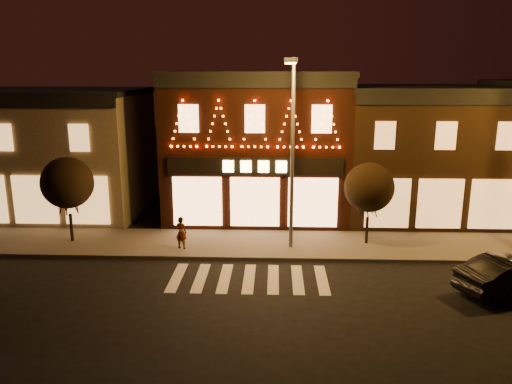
{
  "coord_description": "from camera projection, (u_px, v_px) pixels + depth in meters",
  "views": [
    {
      "loc": [
        1.03,
        -15.2,
        8.39
      ],
      "look_at": [
        0.29,
        4.0,
        3.69
      ],
      "focal_mm": 35.18,
      "sensor_mm": 36.0,
      "label": 1
    }
  ],
  "objects": [
    {
      "name": "ground",
      "position": [
        243.0,
        327.0,
        16.79
      ],
      "size": [
        120.0,
        120.0,
        0.0
      ],
      "primitive_type": "plane",
      "color": "black",
      "rests_on": "ground"
    },
    {
      "name": "sidewalk_far",
      "position": [
        294.0,
        245.0,
        24.46
      ],
      "size": [
        44.0,
        4.0,
        0.15
      ],
      "primitive_type": "cube",
      "color": "#47423D",
      "rests_on": "ground"
    },
    {
      "name": "building_left",
      "position": [
        41.0,
        151.0,
        29.99
      ],
      "size": [
        12.2,
        8.28,
        7.3
      ],
      "color": "#6F5F4F",
      "rests_on": "ground"
    },
    {
      "name": "building_pulp",
      "position": [
        258.0,
        144.0,
        29.36
      ],
      "size": [
        10.2,
        8.34,
        8.3
      ],
      "color": "black",
      "rests_on": "ground"
    },
    {
      "name": "building_right_a",
      "position": [
        421.0,
        151.0,
        29.12
      ],
      "size": [
        9.2,
        8.28,
        7.5
      ],
      "color": "#352112",
      "rests_on": "ground"
    },
    {
      "name": "streetlamp_mid",
      "position": [
        292.0,
        140.0,
        22.5
      ],
      "size": [
        0.58,
        2.02,
        8.78
      ],
      "rotation": [
        0.0,
        0.0,
        0.11
      ],
      "color": "#59595E",
      "rests_on": "sidewalk_far"
    },
    {
      "name": "tree_left",
      "position": [
        67.0,
        183.0,
        24.14
      ],
      "size": [
        2.51,
        2.51,
        4.19
      ],
      "rotation": [
        0.0,
        0.0,
        0.03
      ],
      "color": "black",
      "rests_on": "sidewalk_far"
    },
    {
      "name": "tree_right",
      "position": [
        369.0,
        187.0,
        23.85
      ],
      "size": [
        2.38,
        2.38,
        3.97
      ],
      "rotation": [
        0.0,
        0.0,
        -0.16
      ],
      "color": "black",
      "rests_on": "sidewalk_far"
    },
    {
      "name": "dark_sedan",
      "position": [
        512.0,
        275.0,
        19.21
      ],
      "size": [
        4.73,
        3.16,
        1.47
      ],
      "primitive_type": "imported",
      "rotation": [
        0.0,
        0.0,
        1.96
      ],
      "color": "black",
      "rests_on": "ground"
    },
    {
      "name": "pedestrian",
      "position": [
        181.0,
        233.0,
        23.57
      ],
      "size": [
        0.66,
        0.55,
        1.56
      ],
      "primitive_type": "imported",
      "rotation": [
        0.0,
        0.0,
        2.79
      ],
      "color": "gray",
      "rests_on": "sidewalk_far"
    }
  ]
}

